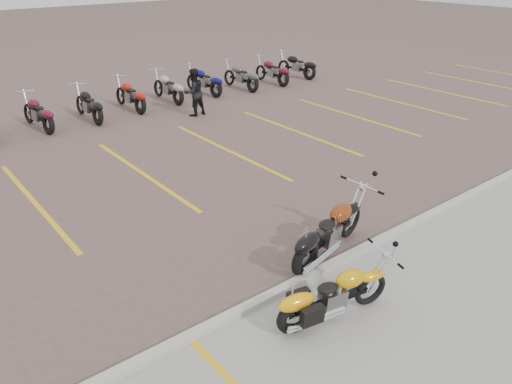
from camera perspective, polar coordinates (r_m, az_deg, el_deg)
ground at (r=10.09m, az=-2.42°, el=-5.03°), size 100.00×100.00×0.00m
concrete_apron at (r=7.66m, az=19.11°, el=-18.29°), size 60.00×5.00×0.01m
curb at (r=8.78m, az=5.46°, el=-9.89°), size 60.00×0.18×0.12m
parking_stripes at (r=13.20m, az=-12.78°, el=2.05°), size 38.00×5.50×0.01m
yellow_cruiser at (r=7.85m, az=8.52°, el=-11.78°), size 1.99×0.51×0.83m
flame_cruiser at (r=9.32m, az=7.97°, el=-4.75°), size 2.27×0.66×0.95m
person_b at (r=17.64m, az=-7.12°, el=11.24°), size 0.83×0.67×1.63m
bg_bike_row at (r=18.22m, az=-19.04°, el=9.66°), size 20.56×2.04×1.10m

